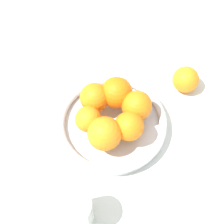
{
  "coord_description": "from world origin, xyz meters",
  "views": [
    {
      "loc": [
        0.12,
        0.39,
        0.74
      ],
      "look_at": [
        0.0,
        0.0,
        0.08
      ],
      "focal_mm": 50.0,
      "sensor_mm": 36.0,
      "label": 1
    }
  ],
  "objects": [
    {
      "name": "drinking_glass",
      "position": [
        0.14,
        0.2,
        0.05
      ],
      "size": [
        0.07,
        0.07,
        0.11
      ],
      "primitive_type": "cylinder",
      "color": "silver",
      "rests_on": "ground_plane"
    },
    {
      "name": "fruit_bowl",
      "position": [
        0.0,
        0.0,
        0.02
      ],
      "size": [
        0.29,
        0.29,
        0.04
      ],
      "color": "silver",
      "rests_on": "ground_plane"
    },
    {
      "name": "orange_pile",
      "position": [
        -0.0,
        -0.0,
        0.08
      ],
      "size": [
        0.2,
        0.19,
        0.08
      ],
      "color": "orange",
      "rests_on": "fruit_bowl"
    },
    {
      "name": "stray_orange",
      "position": [
        -0.24,
        -0.07,
        0.04
      ],
      "size": [
        0.07,
        0.07,
        0.07
      ],
      "primitive_type": "sphere",
      "color": "orange",
      "rests_on": "ground_plane"
    },
    {
      "name": "ground_plane",
      "position": [
        0.0,
        0.0,
        0.0
      ],
      "size": [
        4.0,
        4.0,
        0.0
      ],
      "primitive_type": "plane",
      "color": "silver"
    }
  ]
}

